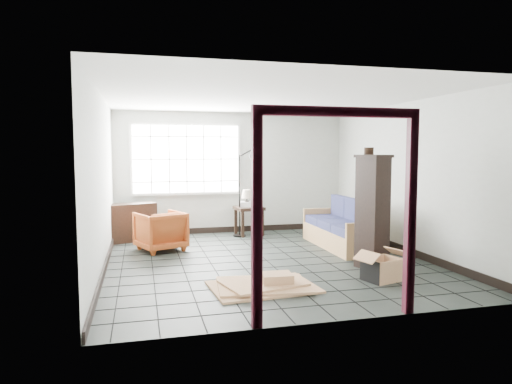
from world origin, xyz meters
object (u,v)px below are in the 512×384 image
object	(u,v)px
side_table	(249,212)
futon_sofa	(345,230)
armchair	(161,229)
tall_shelf	(372,211)

from	to	relation	value
side_table	futon_sofa	bearing A→B (deg)	-48.74
futon_sofa	armchair	distance (m)	3.35
futon_sofa	side_table	world-z (taller)	futon_sofa
armchair	side_table	xyz separation A→B (m)	(1.87, 1.09, 0.11)
futon_sofa	tall_shelf	world-z (taller)	tall_shelf
futon_sofa	armchair	bearing A→B (deg)	170.65
armchair	side_table	size ratio (longest dim) A/B	1.26
side_table	tall_shelf	xyz separation A→B (m)	(1.15, -3.15, 0.37)
futon_sofa	tall_shelf	size ratio (longest dim) A/B	1.18
side_table	tall_shelf	size ratio (longest dim) A/B	0.36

